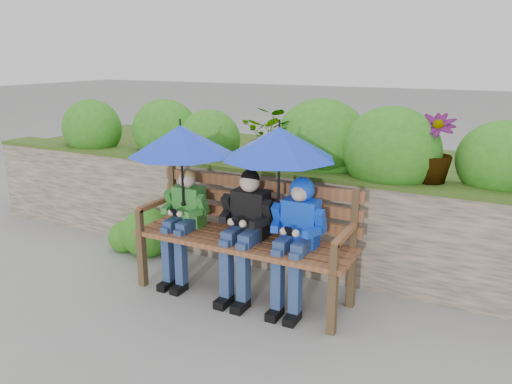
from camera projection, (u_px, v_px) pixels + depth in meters
The scene contains 8 objects.
ground at pixel (251, 294), 4.60m from camera, with size 60.00×60.00×0.00m, color gray.
garden_backdrop at pixel (315, 191), 5.82m from camera, with size 8.00×2.88×1.76m.
park_bench at pixel (247, 230), 4.50m from camera, with size 2.01×0.59×1.06m.
boy_left at pixel (184, 218), 4.68m from camera, with size 0.42×0.49×1.10m.
boy_middle at pixel (245, 226), 4.38m from camera, with size 0.47×0.55×1.17m.
boy_right at pixel (297, 231), 4.17m from camera, with size 0.45×0.55×1.15m.
umbrella_left at pixel (181, 140), 4.48m from camera, with size 0.96×0.96×0.81m.
umbrella_right at pixel (279, 143), 4.11m from camera, with size 0.97×0.97×0.83m.
Camera 1 is at (1.96, -3.70, 2.13)m, focal length 35.00 mm.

